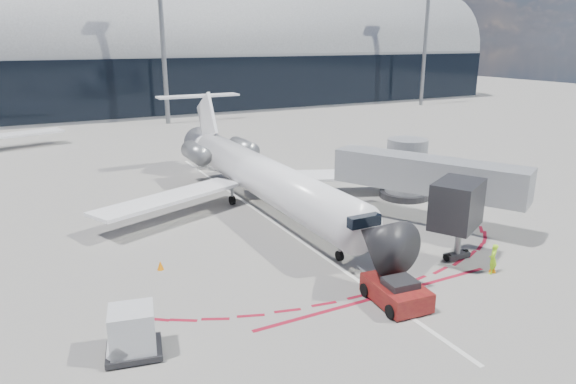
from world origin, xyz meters
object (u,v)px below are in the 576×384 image
pushback_tug (396,292)px  regional_jet (259,174)px  ramp_worker (493,259)px  uld_container (133,332)px

pushback_tug → regional_jet: bearing=94.2°
ramp_worker → uld_container: 19.02m
regional_jet → ramp_worker: (6.50, -16.56, -1.74)m
pushback_tug → uld_container: size_ratio=2.15×
regional_jet → pushback_tug: bearing=-91.0°
regional_jet → uld_container: size_ratio=12.30×
ramp_worker → pushback_tug: bearing=-25.1°
pushback_tug → uld_container: (-12.17, 1.52, 0.41)m
pushback_tug → ramp_worker: size_ratio=3.18×
regional_jet → uld_container: (-12.47, -15.25, -1.58)m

